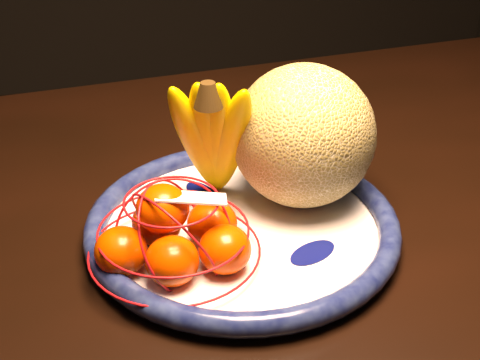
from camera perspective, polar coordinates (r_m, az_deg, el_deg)
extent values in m
cube|color=black|center=(0.84, -1.11, -3.23)|extent=(1.52, 0.97, 0.04)
cylinder|color=black|center=(1.60, 18.15, -2.67)|extent=(0.06, 0.06, 0.70)
cylinder|color=white|center=(0.77, 0.19, -4.39)|extent=(0.33, 0.33, 0.01)
torus|color=#050935|center=(0.77, 0.20, -3.71)|extent=(0.36, 0.36, 0.03)
cylinder|color=white|center=(0.78, 0.19, -4.66)|extent=(0.16, 0.16, 0.00)
ellipsoid|color=#0A1052|center=(0.73, 6.20, -6.19)|extent=(0.14, 0.11, 0.00)
ellipsoid|color=#0A1052|center=(0.83, -3.34, -1.01)|extent=(0.09, 0.12, 0.00)
ellipsoid|color=#0A1052|center=(0.75, -7.53, -5.07)|extent=(0.10, 0.05, 0.00)
sphere|color=olive|center=(0.78, 5.43, 3.78)|extent=(0.17, 0.17, 0.17)
ellipsoid|color=#DDB900|center=(0.77, -3.65, 3.76)|extent=(0.11, 0.10, 0.18)
ellipsoid|color=#DDB900|center=(0.77, -2.68, 3.85)|extent=(0.08, 0.10, 0.18)
ellipsoid|color=#DDB900|center=(0.76, -1.86, 3.82)|extent=(0.06, 0.10, 0.18)
ellipsoid|color=#DDB900|center=(0.76, -0.90, 3.65)|extent=(0.06, 0.11, 0.18)
cone|color=black|center=(0.73, -2.40, 9.43)|extent=(0.03, 0.03, 0.03)
ellipsoid|color=#EB3E00|center=(0.70, -10.11, -5.99)|extent=(0.06, 0.06, 0.05)
ellipsoid|color=#EB3E00|center=(0.68, -5.82, -6.87)|extent=(0.06, 0.06, 0.05)
ellipsoid|color=#EB3E00|center=(0.69, -1.30, -5.93)|extent=(0.06, 0.06, 0.05)
ellipsoid|color=#EB3E00|center=(0.74, -7.10, -3.61)|extent=(0.06, 0.06, 0.05)
ellipsoid|color=#EB3E00|center=(0.73, -2.39, -3.71)|extent=(0.06, 0.06, 0.05)
ellipsoid|color=#EB3E00|center=(0.69, -6.63, -2.44)|extent=(0.06, 0.06, 0.05)
torus|color=#A70E13|center=(0.71, -5.59, -5.99)|extent=(0.24, 0.24, 0.00)
torus|color=#A70E13|center=(0.70, -5.70, -4.28)|extent=(0.21, 0.21, 0.00)
torus|color=#A70E13|center=(0.68, -5.86, -1.77)|extent=(0.13, 0.13, 0.00)
torus|color=#A70E13|center=(0.70, -5.67, -4.79)|extent=(0.12, 0.06, 0.11)
torus|color=#A70E13|center=(0.70, -5.67, -4.79)|extent=(0.11, 0.13, 0.11)
torus|color=#A70E13|center=(0.70, -5.67, -4.79)|extent=(0.11, 0.13, 0.11)
cube|color=white|center=(0.67, -4.20, -1.50)|extent=(0.08, 0.04, 0.01)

